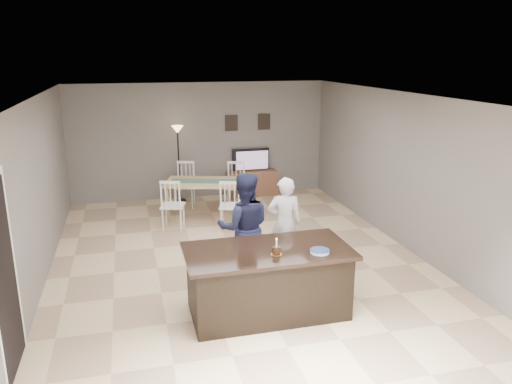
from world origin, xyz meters
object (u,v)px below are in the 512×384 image
object	(u,v)px
woman	(284,223)
plate_stack	(320,251)
man	(244,228)
tv_console	(252,183)
dining_table	(206,187)
birthday_cake	(276,251)
floor_lamp	(178,143)
television	(251,160)
kitchen_island	(268,281)

from	to	relation	value
woman	plate_stack	world-z (taller)	woman
plate_stack	man	bearing A→B (deg)	116.78
woman	man	bearing A→B (deg)	33.47
tv_console	dining_table	bearing A→B (deg)	-134.32
birthday_cake	plate_stack	distance (m)	0.55
tv_console	floor_lamp	size ratio (longest dim) A/B	0.68
dining_table	plate_stack	bearing A→B (deg)	-64.35
tv_console	television	bearing A→B (deg)	90.00
tv_console	plate_stack	xyz separation A→B (m)	(-0.60, -5.85, 0.62)
television	man	xyz separation A→B (m)	(-1.27, -4.59, -0.03)
kitchen_island	television	size ratio (longest dim) A/B	2.35
plate_stack	television	bearing A→B (deg)	84.24
kitchen_island	floor_lamp	distance (m)	5.62
birthday_cake	tv_console	bearing A→B (deg)	78.77
kitchen_island	woman	distance (m)	1.53
plate_stack	kitchen_island	bearing A→B (deg)	155.03
kitchen_island	floor_lamp	bearing A→B (deg)	95.70
kitchen_island	dining_table	distance (m)	4.21
man	woman	bearing A→B (deg)	-147.88
woman	birthday_cake	bearing A→B (deg)	79.44
floor_lamp	birthday_cake	bearing A→B (deg)	-83.94
birthday_cake	dining_table	bearing A→B (deg)	92.52
television	woman	size ratio (longest dim) A/B	0.61
kitchen_island	man	world-z (taller)	man
plate_stack	floor_lamp	bearing A→B (deg)	101.26
kitchen_island	floor_lamp	world-z (taller)	floor_lamp
woman	man	xyz separation A→B (m)	(-0.73, -0.30, 0.09)
birthday_cake	floor_lamp	distance (m)	5.76
kitchen_island	television	bearing A→B (deg)	77.99
man	dining_table	xyz separation A→B (m)	(-0.07, 3.15, -0.19)
tv_console	woman	distance (m)	4.28
tv_console	dining_table	xyz separation A→B (m)	(-1.34, -1.37, 0.34)
television	tv_console	bearing A→B (deg)	90.00
woman	man	world-z (taller)	man
man	dining_table	bearing A→B (deg)	-79.26
tv_console	television	xyz separation A→B (m)	(0.00, 0.07, 0.56)
woman	television	bearing A→B (deg)	-86.37
tv_console	birthday_cake	bearing A→B (deg)	-101.23
man	plate_stack	xyz separation A→B (m)	(0.67, -1.33, 0.08)
kitchen_island	woman	xyz separation A→B (m)	(0.66, 1.35, 0.29)
plate_stack	birthday_cake	bearing A→B (deg)	170.96
man	floor_lamp	bearing A→B (deg)	-74.36
television	birthday_cake	size ratio (longest dim) A/B	4.19
tv_console	kitchen_island	bearing A→B (deg)	-102.16
woman	tv_console	bearing A→B (deg)	-86.49
kitchen_island	tv_console	xyz separation A→B (m)	(1.20, 5.57, -0.15)
television	floor_lamp	bearing A→B (deg)	4.09
kitchen_island	birthday_cake	xyz separation A→B (m)	(0.06, -0.19, 0.50)
birthday_cake	dining_table	distance (m)	4.41
television	dining_table	bearing A→B (deg)	47.11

